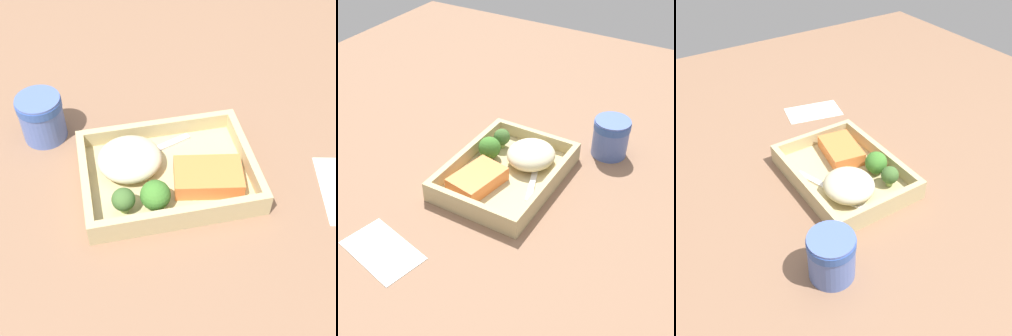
% 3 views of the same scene
% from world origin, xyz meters
% --- Properties ---
extents(ground_plane, '(1.60, 1.60, 0.02)m').
position_xyz_m(ground_plane, '(0.00, 0.00, -0.01)').
color(ground_plane, '#866149').
extents(takeout_tray, '(0.27, 0.20, 0.01)m').
position_xyz_m(takeout_tray, '(0.00, 0.00, 0.01)').
color(takeout_tray, tan).
rests_on(takeout_tray, ground_plane).
extents(tray_rim, '(0.27, 0.20, 0.03)m').
position_xyz_m(tray_rim, '(0.00, 0.00, 0.03)').
color(tray_rim, tan).
rests_on(tray_rim, takeout_tray).
extents(salmon_fillet, '(0.11, 0.08, 0.03)m').
position_xyz_m(salmon_fillet, '(-0.06, 0.03, 0.03)').
color(salmon_fillet, orange).
rests_on(salmon_fillet, takeout_tray).
extents(mashed_potatoes, '(0.10, 0.10, 0.04)m').
position_xyz_m(mashed_potatoes, '(0.06, -0.02, 0.03)').
color(mashed_potatoes, beige).
rests_on(mashed_potatoes, takeout_tray).
extents(broccoli_floret_1, '(0.03, 0.03, 0.04)m').
position_xyz_m(broccoli_floret_1, '(0.08, 0.05, 0.04)').
color(broccoli_floret_1, '#89AA5A').
rests_on(broccoli_floret_1, takeout_tray).
extents(broccoli_floret_2, '(0.04, 0.04, 0.05)m').
position_xyz_m(broccoli_floret_2, '(0.03, 0.06, 0.04)').
color(broccoli_floret_2, '#8CA85C').
rests_on(broccoli_floret_2, takeout_tray).
extents(fork, '(0.15, 0.07, 0.00)m').
position_xyz_m(fork, '(0.03, -0.05, 0.01)').
color(fork, silver).
rests_on(fork, takeout_tray).
extents(paper_cup, '(0.07, 0.07, 0.08)m').
position_xyz_m(paper_cup, '(0.18, -0.14, 0.05)').
color(paper_cup, '#4F69B3').
rests_on(paper_cup, ground_plane).
extents(receipt_slip, '(0.11, 0.15, 0.00)m').
position_xyz_m(receipt_slip, '(-0.27, 0.08, 0.00)').
color(receipt_slip, white).
rests_on(receipt_slip, ground_plane).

